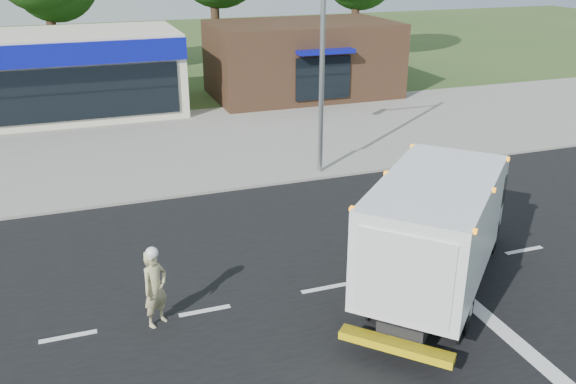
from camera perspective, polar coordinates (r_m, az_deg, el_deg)
ground at (r=15.24m, az=3.42°, el=-9.02°), size 120.00×120.00×0.00m
road_asphalt at (r=15.24m, az=3.42°, el=-9.00°), size 60.00×14.00×0.02m
sidewalk at (r=22.25m, az=-4.77°, el=1.47°), size 60.00×2.40×0.12m
parking_apron at (r=27.63m, az=-7.92°, el=5.35°), size 60.00×9.00×0.02m
lane_markings at (r=14.74m, az=10.43°, el=-10.47°), size 55.20×7.00×0.01m
ems_box_truck at (r=14.79m, az=14.08°, el=-2.74°), size 6.60×6.55×3.15m
emergency_worker at (r=13.76m, az=-12.34°, el=-8.69°), size 0.79×0.74×1.91m
brown_storefront at (r=34.70m, az=1.35°, el=12.34°), size 10.00×6.70×4.00m
traffic_signal_pole at (r=21.19m, az=1.59°, el=14.10°), size 3.51×0.25×8.00m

